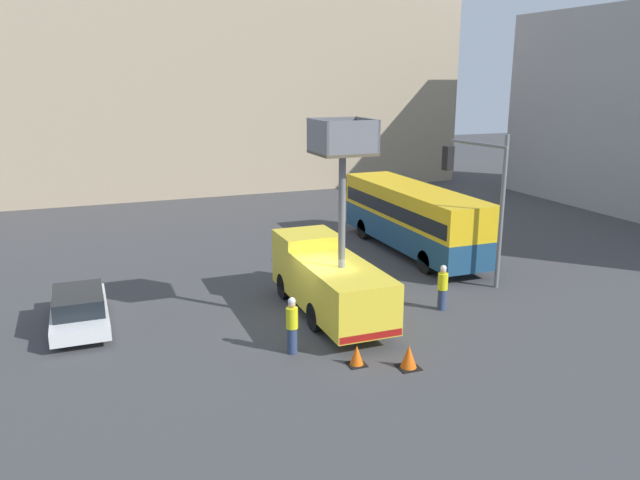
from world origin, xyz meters
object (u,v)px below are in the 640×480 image
road_worker_near_truck (292,325)px  parked_car_curbside (79,309)px  road_worker_directing (442,288)px  traffic_cone_near_truck (409,357)px  city_bus (413,215)px  traffic_light_pole (484,189)px  utility_truck (329,276)px  traffic_cone_mid_road (357,356)px

road_worker_near_truck → parked_car_curbside: road_worker_near_truck is taller
road_worker_directing → traffic_cone_near_truck: size_ratio=2.37×
traffic_cone_near_truck → city_bus: bearing=60.3°
road_worker_directing → traffic_cone_near_truck: 5.26m
traffic_light_pole → road_worker_near_truck: bearing=-162.6°
city_bus → parked_car_curbside: 16.26m
utility_truck → traffic_cone_mid_road: (-0.74, -4.14, -1.23)m
utility_truck → traffic_light_pole: size_ratio=1.14×
utility_truck → parked_car_curbside: size_ratio=1.55×
city_bus → traffic_cone_near_truck: (-6.41, -11.24, -1.57)m
parked_car_curbside → road_worker_directing: bearing=-13.7°
road_worker_near_truck → parked_car_curbside: size_ratio=0.40×
utility_truck → road_worker_near_truck: 3.54m
road_worker_directing → traffic_cone_mid_road: (-4.94, -3.09, -0.57)m
utility_truck → traffic_cone_near_truck: (0.65, -4.89, -1.18)m
utility_truck → road_worker_directing: 4.38m
road_worker_directing → traffic_cone_mid_road: road_worker_directing is taller
city_bus → traffic_light_pole: size_ratio=1.67×
utility_truck → traffic_cone_mid_road: 4.38m
traffic_light_pole → parked_car_curbside: 15.79m
city_bus → traffic_cone_near_truck: size_ratio=14.28×
road_worker_directing → traffic_cone_near_truck: (-3.56, -3.84, -0.52)m
utility_truck → traffic_cone_mid_road: bearing=-100.1°
parked_car_curbside → traffic_cone_near_truck: bearing=-37.0°
traffic_light_pole → traffic_cone_mid_road: bearing=-149.8°
city_bus → road_worker_directing: bearing=173.7°
road_worker_near_truck → traffic_cone_near_truck: 3.77m
utility_truck → city_bus: bearing=42.0°
traffic_cone_mid_road → traffic_cone_near_truck: bearing=-28.4°
traffic_cone_near_truck → utility_truck: bearing=97.6°
city_bus → traffic_cone_mid_road: bearing=158.1°
road_worker_near_truck → utility_truck: bearing=-76.2°
traffic_cone_near_truck → traffic_cone_mid_road: 1.58m
city_bus → road_worker_directing: 8.00m
utility_truck → traffic_light_pole: utility_truck is taller
utility_truck → parked_car_curbside: 8.87m
city_bus → traffic_cone_mid_road: (-7.79, -10.49, -1.62)m
city_bus → traffic_cone_near_truck: bearing=165.1°
traffic_light_pole → traffic_cone_mid_road: traffic_light_pole is taller
utility_truck → traffic_light_pole: bearing=1.6°
utility_truck → traffic_light_pole: (6.68, 0.19, 2.73)m
utility_truck → traffic_light_pole: 7.22m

